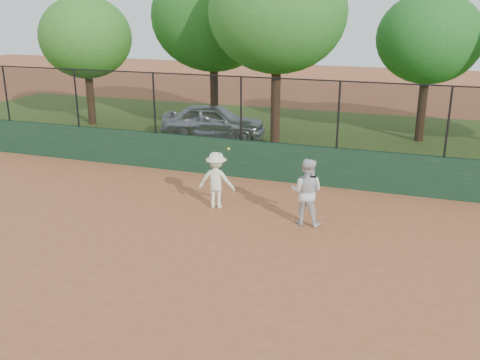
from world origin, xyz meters
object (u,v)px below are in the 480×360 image
(tree_1, at_px, (213,17))
(tree_3, at_px, (429,39))
(tree_0, at_px, (85,38))
(parked_car, at_px, (214,122))
(player_second, at_px, (307,192))
(player_main, at_px, (216,180))
(tree_2, at_px, (277,12))

(tree_1, height_order, tree_3, tree_1)
(tree_0, height_order, tree_1, tree_1)
(parked_car, bearing_deg, player_second, -153.51)
(player_main, relative_size, tree_2, 0.25)
(parked_car, bearing_deg, tree_2, -105.38)
(tree_3, bearing_deg, parked_car, -163.07)
(player_second, relative_size, player_main, 0.95)
(player_main, distance_m, tree_3, 11.36)
(tree_0, relative_size, tree_1, 0.80)
(parked_car, bearing_deg, tree_1, 11.36)
(player_second, height_order, tree_2, tree_2)
(tree_0, xyz_separation_m, tree_3, (14.36, 1.61, 0.14))
(player_main, xyz_separation_m, tree_1, (-3.88, 9.49, 4.00))
(player_second, height_order, tree_3, tree_3)
(player_main, bearing_deg, tree_3, 62.94)
(tree_0, bearing_deg, tree_1, 14.29)
(tree_2, xyz_separation_m, tree_3, (5.30, 2.70, -0.97))
(player_second, distance_m, tree_2, 8.90)
(parked_car, distance_m, tree_1, 4.71)
(tree_0, bearing_deg, tree_3, 6.41)
(player_second, xyz_separation_m, tree_3, (2.42, 10.04, 3.17))
(parked_car, distance_m, tree_0, 7.17)
(player_second, bearing_deg, tree_3, -101.44)
(tree_2, bearing_deg, tree_3, 26.99)
(parked_car, xyz_separation_m, tree_2, (2.68, -0.27, 4.27))
(parked_car, relative_size, tree_3, 0.73)
(parked_car, height_order, tree_0, tree_0)
(parked_car, xyz_separation_m, tree_0, (-6.38, 0.82, 3.16))
(tree_0, bearing_deg, player_second, -35.21)
(tree_1, distance_m, tree_2, 4.33)
(player_main, xyz_separation_m, tree_3, (4.95, 9.70, 3.24))
(tree_0, distance_m, tree_1, 5.77)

